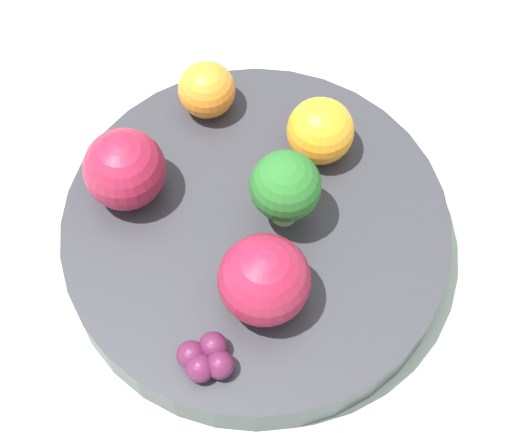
# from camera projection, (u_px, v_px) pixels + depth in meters

# --- Properties ---
(ground_plane) EXTENTS (6.00, 6.00, 0.00)m
(ground_plane) POSITION_uv_depth(u_px,v_px,m) (256.00, 259.00, 0.62)
(ground_plane) COLOR gray
(table_surface) EXTENTS (1.20, 1.20, 0.02)m
(table_surface) POSITION_uv_depth(u_px,v_px,m) (256.00, 253.00, 0.61)
(table_surface) COLOR #B2C6B2
(table_surface) RESTS_ON ground_plane
(bowl) EXTENTS (0.26, 0.26, 0.03)m
(bowl) POSITION_uv_depth(u_px,v_px,m) (256.00, 235.00, 0.59)
(bowl) COLOR #2D2D33
(bowl) RESTS_ON table_surface
(broccoli) EXTENTS (0.05, 0.05, 0.06)m
(broccoli) POSITION_uv_depth(u_px,v_px,m) (285.00, 187.00, 0.54)
(broccoli) COLOR #8CB76B
(broccoli) RESTS_ON bowl
(apple_red) EXTENTS (0.06, 0.06, 0.06)m
(apple_red) POSITION_uv_depth(u_px,v_px,m) (124.00, 169.00, 0.56)
(apple_red) COLOR maroon
(apple_red) RESTS_ON bowl
(apple_green) EXTENTS (0.06, 0.06, 0.06)m
(apple_green) POSITION_uv_depth(u_px,v_px,m) (264.00, 280.00, 0.52)
(apple_green) COLOR maroon
(apple_green) RESTS_ON bowl
(orange_front) EXTENTS (0.04, 0.04, 0.04)m
(orange_front) POSITION_uv_depth(u_px,v_px,m) (207.00, 90.00, 0.60)
(orange_front) COLOR orange
(orange_front) RESTS_ON bowl
(orange_back) EXTENTS (0.05, 0.05, 0.05)m
(orange_back) POSITION_uv_depth(u_px,v_px,m) (320.00, 131.00, 0.58)
(orange_back) COLOR orange
(orange_back) RESTS_ON bowl
(grape_cluster) EXTENTS (0.03, 0.03, 0.02)m
(grape_cluster) POSITION_uv_depth(u_px,v_px,m) (207.00, 359.00, 0.52)
(grape_cluster) COLOR #511938
(grape_cluster) RESTS_ON bowl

